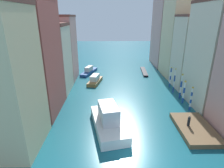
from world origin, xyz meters
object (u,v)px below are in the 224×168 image
(mooring_pole_1, at_px, (184,92))
(motorboat_0, at_px, (89,71))
(waterfront_dock, at_px, (195,128))
(mooring_pole_2, at_px, (181,86))
(person_on_dock, at_px, (189,121))
(motorboat_1, at_px, (95,80))
(mooring_pole_0, at_px, (191,98))
(mooring_pole_4, at_px, (170,77))
(vaporetto_white, at_px, (108,120))
(mooring_pole_3, at_px, (174,80))
(gondola_black, at_px, (144,72))

(mooring_pole_1, xyz_separation_m, motorboat_0, (-18.61, 18.53, -1.52))
(waterfront_dock, height_order, mooring_pole_2, mooring_pole_2)
(person_on_dock, xyz_separation_m, motorboat_1, (-14.00, 19.01, -0.61))
(mooring_pole_0, height_order, mooring_pole_4, mooring_pole_4)
(vaporetto_white, relative_size, motorboat_0, 1.20)
(person_on_dock, distance_m, mooring_pole_3, 13.36)
(person_on_dock, bearing_deg, motorboat_1, 126.39)
(vaporetto_white, xyz_separation_m, motorboat_1, (-3.19, 18.43, -0.47))
(waterfront_dock, bearing_deg, mooring_pole_0, 73.55)
(gondola_black, height_order, motorboat_1, motorboat_1)
(motorboat_0, bearing_deg, motorboat_1, -74.40)
(mooring_pole_1, bearing_deg, mooring_pole_0, -86.91)
(gondola_black, bearing_deg, motorboat_1, -147.09)
(mooring_pole_4, relative_size, gondola_black, 0.52)
(mooring_pole_3, relative_size, motorboat_0, 0.63)
(mooring_pole_3, xyz_separation_m, motorboat_0, (-18.49, 13.72, -1.94))
(mooring_pole_0, xyz_separation_m, gondola_black, (-3.63, 21.78, -1.88))
(mooring_pole_2, bearing_deg, mooring_pole_4, 90.91)
(mooring_pole_2, height_order, motorboat_0, mooring_pole_2)
(motorboat_0, bearing_deg, mooring_pole_2, -41.27)
(mooring_pole_0, relative_size, mooring_pole_3, 0.81)
(mooring_pole_4, xyz_separation_m, motorboat_0, (-18.72, 10.61, -1.66))
(person_on_dock, height_order, mooring_pole_4, mooring_pole_4)
(mooring_pole_2, distance_m, motorboat_0, 25.09)
(mooring_pole_4, xyz_separation_m, motorboat_1, (-16.54, 2.80, -1.56))
(vaporetto_white, relative_size, gondola_black, 1.11)
(mooring_pole_1, relative_size, mooring_pole_3, 0.83)
(mooring_pole_4, bearing_deg, motorboat_0, 150.44)
(gondola_black, bearing_deg, vaporetto_white, -110.00)
(mooring_pole_0, distance_m, motorboat_0, 28.35)
(waterfront_dock, xyz_separation_m, mooring_pole_3, (1.45, 13.29, 2.26))
(waterfront_dock, xyz_separation_m, vaporetto_white, (-11.67, 0.77, 0.89))
(mooring_pole_1, height_order, mooring_pole_3, mooring_pole_3)
(waterfront_dock, bearing_deg, mooring_pole_2, 80.44)
(waterfront_dock, relative_size, mooring_pole_4, 1.68)
(mooring_pole_0, bearing_deg, mooring_pole_4, 90.20)
(waterfront_dock, distance_m, mooring_pole_1, 8.82)
(motorboat_0, bearing_deg, mooring_pole_4, -29.56)
(waterfront_dock, bearing_deg, mooring_pole_4, 84.17)
(mooring_pole_2, xyz_separation_m, mooring_pole_4, (-0.09, 5.89, -0.16))
(person_on_dock, relative_size, mooring_pole_2, 0.32)
(mooring_pole_0, height_order, mooring_pole_2, mooring_pole_2)
(mooring_pole_1, xyz_separation_m, mooring_pole_4, (0.11, 7.92, 0.13))
(mooring_pole_3, relative_size, gondola_black, 0.58)
(mooring_pole_0, relative_size, mooring_pole_1, 0.97)
(mooring_pole_2, bearing_deg, mooring_pole_3, 96.58)
(mooring_pole_0, bearing_deg, waterfront_dock, -106.45)
(mooring_pole_0, xyz_separation_m, mooring_pole_4, (-0.04, 10.60, 0.19))
(gondola_black, height_order, motorboat_0, motorboat_0)
(motorboat_1, bearing_deg, mooring_pole_3, -19.90)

